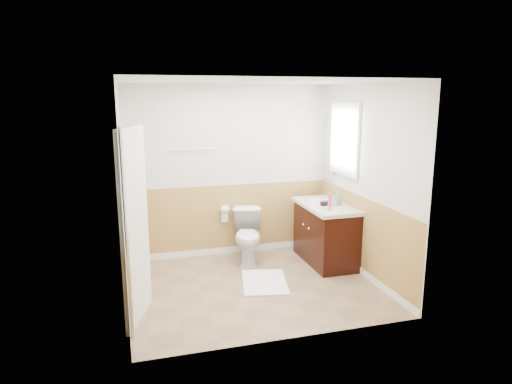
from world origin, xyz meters
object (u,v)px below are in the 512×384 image
object	(u,v)px
vanity_cabinet	(326,235)
lotion_bottle	(330,202)
toilet	(248,236)
bath_mat	(264,282)
soap_dispenser	(337,198)

from	to	relation	value
vanity_cabinet	lotion_bottle	size ratio (longest dim) A/B	5.00
toilet	vanity_cabinet	distance (m)	1.11
toilet	bath_mat	distance (m)	0.89
toilet	bath_mat	bearing A→B (deg)	-77.97
vanity_cabinet	lotion_bottle	world-z (taller)	lotion_bottle
bath_mat	lotion_bottle	distance (m)	1.36
lotion_bottle	soap_dispenser	bearing A→B (deg)	46.54
bath_mat	vanity_cabinet	distance (m)	1.22
toilet	soap_dispenser	distance (m)	1.37
lotion_bottle	soap_dispenser	xyz separation A→B (m)	(0.22, 0.23, -0.01)
bath_mat	soap_dispenser	world-z (taller)	soap_dispenser
toilet	soap_dispenser	bearing A→B (deg)	-7.21
lotion_bottle	soap_dispenser	distance (m)	0.32
toilet	bath_mat	size ratio (longest dim) A/B	0.93
vanity_cabinet	toilet	bearing A→B (deg)	162.61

